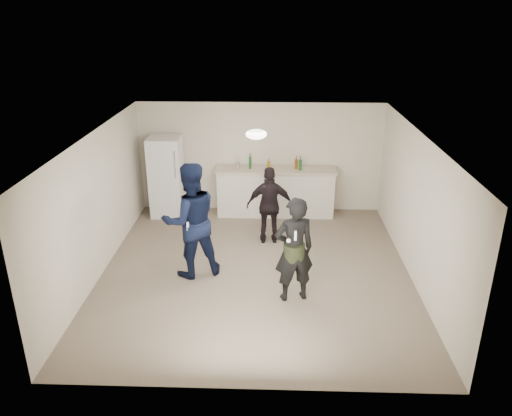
{
  "coord_description": "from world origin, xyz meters",
  "views": [
    {
      "loc": [
        0.28,
        -7.92,
        4.47
      ],
      "look_at": [
        0.0,
        0.2,
        1.15
      ],
      "focal_mm": 35.0,
      "sensor_mm": 36.0,
      "label": 1
    }
  ],
  "objects_px": {
    "counter": "(275,193)",
    "woman": "(294,250)",
    "fridge": "(167,177)",
    "man": "(191,220)",
    "spectator": "(270,205)",
    "shaker": "(238,165)"
  },
  "relations": [
    {
      "from": "counter",
      "to": "fridge",
      "type": "distance_m",
      "value": 2.48
    },
    {
      "from": "shaker",
      "to": "spectator",
      "type": "xyz_separation_m",
      "value": [
        0.73,
        -1.4,
        -0.39
      ]
    },
    {
      "from": "fridge",
      "to": "woman",
      "type": "height_order",
      "value": "fridge"
    },
    {
      "from": "counter",
      "to": "shaker",
      "type": "bearing_deg",
      "value": -177.58
    },
    {
      "from": "man",
      "to": "spectator",
      "type": "relative_size",
      "value": 1.31
    },
    {
      "from": "shaker",
      "to": "man",
      "type": "relative_size",
      "value": 0.08
    },
    {
      "from": "fridge",
      "to": "man",
      "type": "bearing_deg",
      "value": -70.24
    },
    {
      "from": "counter",
      "to": "woman",
      "type": "xyz_separation_m",
      "value": [
        0.28,
        -3.54,
        0.36
      ]
    },
    {
      "from": "counter",
      "to": "man",
      "type": "relative_size",
      "value": 1.26
    },
    {
      "from": "woman",
      "to": "man",
      "type": "bearing_deg",
      "value": -39.01
    },
    {
      "from": "counter",
      "to": "shaker",
      "type": "xyz_separation_m",
      "value": [
        -0.84,
        -0.04,
        0.65
      ]
    },
    {
      "from": "shaker",
      "to": "woman",
      "type": "relative_size",
      "value": 0.1
    },
    {
      "from": "counter",
      "to": "shaker",
      "type": "distance_m",
      "value": 1.06
    },
    {
      "from": "spectator",
      "to": "shaker",
      "type": "bearing_deg",
      "value": -65.0
    },
    {
      "from": "fridge",
      "to": "man",
      "type": "relative_size",
      "value": 0.87
    },
    {
      "from": "shaker",
      "to": "fridge",
      "type": "bearing_deg",
      "value": -178.77
    },
    {
      "from": "counter",
      "to": "woman",
      "type": "bearing_deg",
      "value": -85.42
    },
    {
      "from": "counter",
      "to": "man",
      "type": "height_order",
      "value": "man"
    },
    {
      "from": "spectator",
      "to": "fridge",
      "type": "bearing_deg",
      "value": -32.77
    },
    {
      "from": "fridge",
      "to": "woman",
      "type": "bearing_deg",
      "value": -51.84
    },
    {
      "from": "shaker",
      "to": "woman",
      "type": "height_order",
      "value": "woman"
    },
    {
      "from": "counter",
      "to": "woman",
      "type": "height_order",
      "value": "woman"
    }
  ]
}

